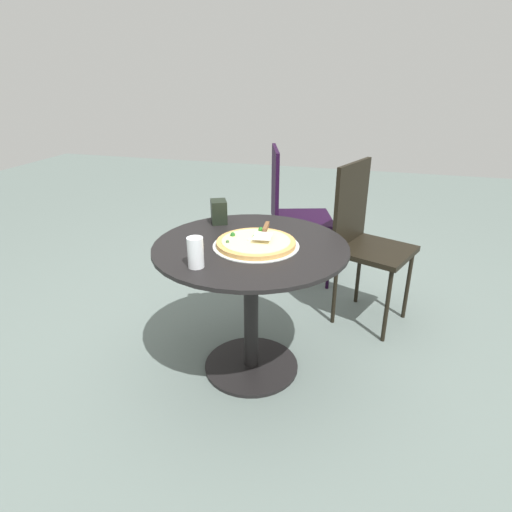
{
  "coord_description": "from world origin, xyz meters",
  "views": [
    {
      "loc": [
        -1.75,
        -0.52,
        1.42
      ],
      "look_at": [
        -0.01,
        -0.03,
        0.63
      ],
      "focal_mm": 30.22,
      "sensor_mm": 36.0,
      "label": 1
    }
  ],
  "objects_px": {
    "patio_chair_near": "(290,207)",
    "patio_chair_far": "(365,234)",
    "pizza_on_tray": "(256,243)",
    "pizza_server": "(265,231)",
    "patio_table": "(251,281)",
    "drinking_cup": "(195,252)",
    "napkin_dispenser": "(219,212)"
  },
  "relations": [
    {
      "from": "patio_table",
      "to": "patio_chair_far",
      "type": "bearing_deg",
      "value": -36.41
    },
    {
      "from": "pizza_on_tray",
      "to": "napkin_dispenser",
      "type": "bearing_deg",
      "value": 46.46
    },
    {
      "from": "pizza_on_tray",
      "to": "drinking_cup",
      "type": "distance_m",
      "value": 0.33
    },
    {
      "from": "pizza_server",
      "to": "drinking_cup",
      "type": "relative_size",
      "value": 1.69
    },
    {
      "from": "drinking_cup",
      "to": "napkin_dispenser",
      "type": "distance_m",
      "value": 0.55
    },
    {
      "from": "patio_table",
      "to": "pizza_on_tray",
      "type": "height_order",
      "value": "pizza_on_tray"
    },
    {
      "from": "patio_chair_near",
      "to": "drinking_cup",
      "type": "bearing_deg",
      "value": 175.24
    },
    {
      "from": "napkin_dispenser",
      "to": "patio_chair_far",
      "type": "xyz_separation_m",
      "value": [
        0.42,
        -0.73,
        -0.2
      ]
    },
    {
      "from": "pizza_server",
      "to": "patio_chair_near",
      "type": "relative_size",
      "value": 0.23
    },
    {
      "from": "patio_table",
      "to": "pizza_server",
      "type": "bearing_deg",
      "value": -41.63
    },
    {
      "from": "pizza_server",
      "to": "patio_chair_near",
      "type": "distance_m",
      "value": 1.04
    },
    {
      "from": "patio_table",
      "to": "pizza_server",
      "type": "distance_m",
      "value": 0.25
    },
    {
      "from": "patio_table",
      "to": "napkin_dispenser",
      "type": "distance_m",
      "value": 0.43
    },
    {
      "from": "pizza_on_tray",
      "to": "pizza_server",
      "type": "xyz_separation_m",
      "value": [
        0.07,
        -0.02,
        0.04
      ]
    },
    {
      "from": "pizza_on_tray",
      "to": "patio_chair_near",
      "type": "bearing_deg",
      "value": 3.04
    },
    {
      "from": "napkin_dispenser",
      "to": "patio_chair_far",
      "type": "distance_m",
      "value": 0.87
    },
    {
      "from": "pizza_server",
      "to": "napkin_dispenser",
      "type": "bearing_deg",
      "value": 56.78
    },
    {
      "from": "pizza_on_tray",
      "to": "pizza_server",
      "type": "distance_m",
      "value": 0.08
    },
    {
      "from": "napkin_dispenser",
      "to": "patio_chair_near",
      "type": "relative_size",
      "value": 0.13
    },
    {
      "from": "patio_chair_near",
      "to": "patio_chair_far",
      "type": "xyz_separation_m",
      "value": [
        -0.41,
        -0.52,
        0.0
      ]
    },
    {
      "from": "patio_chair_near",
      "to": "patio_chair_far",
      "type": "distance_m",
      "value": 0.66
    },
    {
      "from": "patio_table",
      "to": "pizza_on_tray",
      "type": "distance_m",
      "value": 0.2
    },
    {
      "from": "pizza_server",
      "to": "patio_chair_near",
      "type": "height_order",
      "value": "patio_chair_near"
    },
    {
      "from": "pizza_server",
      "to": "pizza_on_tray",
      "type": "bearing_deg",
      "value": 160.79
    },
    {
      "from": "pizza_on_tray",
      "to": "napkin_dispenser",
      "type": "xyz_separation_m",
      "value": [
        0.26,
        0.27,
        0.05
      ]
    },
    {
      "from": "pizza_server",
      "to": "patio_table",
      "type": "bearing_deg",
      "value": 138.37
    },
    {
      "from": "napkin_dispenser",
      "to": "patio_chair_near",
      "type": "xyz_separation_m",
      "value": [
        0.82,
        -0.21,
        -0.2
      ]
    },
    {
      "from": "pizza_server",
      "to": "patio_chair_far",
      "type": "distance_m",
      "value": 0.77
    },
    {
      "from": "napkin_dispenser",
      "to": "pizza_on_tray",
      "type": "bearing_deg",
      "value": 20.37
    },
    {
      "from": "drinking_cup",
      "to": "patio_chair_near",
      "type": "distance_m",
      "value": 1.38
    },
    {
      "from": "pizza_on_tray",
      "to": "patio_chair_far",
      "type": "xyz_separation_m",
      "value": [
        0.67,
        -0.46,
        -0.15
      ]
    },
    {
      "from": "patio_table",
      "to": "drinking_cup",
      "type": "bearing_deg",
      "value": 153.74
    }
  ]
}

